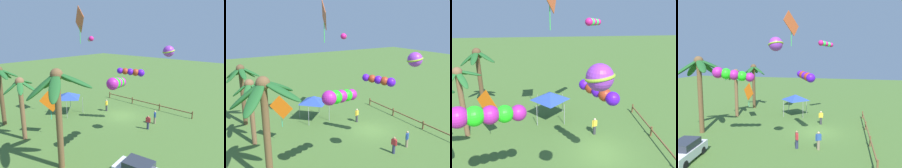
% 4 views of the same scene
% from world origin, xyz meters
% --- Properties ---
extents(ground_plane, '(120.00, 120.00, 0.00)m').
position_xyz_m(ground_plane, '(0.00, 0.00, 0.00)').
color(ground_plane, '#476B2D').
extents(palm_tree_0, '(3.94, 3.70, 6.83)m').
position_xyz_m(palm_tree_0, '(8.63, 11.06, 5.09)').
color(palm_tree_0, brown).
rests_on(palm_tree_0, ground).
extents(palm_tree_1, '(3.51, 3.38, 6.33)m').
position_xyz_m(palm_tree_1, '(3.50, 11.25, 4.62)').
color(palm_tree_1, brown).
rests_on(palm_tree_1, ground).
extents(palm_tree_2, '(4.56, 4.84, 7.96)m').
position_xyz_m(palm_tree_2, '(-3.16, 11.66, 6.08)').
color(palm_tree_2, brown).
rests_on(palm_tree_2, ground).
extents(rail_fence, '(13.79, 0.12, 0.95)m').
position_xyz_m(rail_fence, '(-0.28, -4.95, 0.61)').
color(rail_fence, brown).
rests_on(rail_fence, ground).
extents(spectator_0, '(0.52, 0.35, 1.59)m').
position_xyz_m(spectator_0, '(-4.59, 1.23, 0.81)').
color(spectator_0, '#2D3351').
rests_on(spectator_0, ground).
extents(spectator_1, '(0.35, 0.52, 1.59)m').
position_xyz_m(spectator_1, '(2.73, -0.02, 0.81)').
color(spectator_1, '#38383D').
rests_on(spectator_1, ground).
extents(spectator_2, '(0.40, 0.48, 1.59)m').
position_xyz_m(spectator_2, '(-4.37, -0.61, 0.81)').
color(spectator_2, gray).
rests_on(spectator_2, ground).
extents(festival_tent, '(2.86, 2.86, 2.85)m').
position_xyz_m(festival_tent, '(5.99, 3.82, 2.47)').
color(festival_tent, '#9E9EA3').
rests_on(festival_tent, ground).
extents(kite_tube_0, '(2.70, 2.11, 0.97)m').
position_xyz_m(kite_tube_0, '(-2.04, 0.94, 6.07)').
color(kite_tube_0, '#5614DC').
extents(kite_tube_1, '(2.01, 3.42, 1.37)m').
position_xyz_m(kite_tube_1, '(-4.94, 7.02, 6.31)').
color(kite_tube_1, '#B3219A').
extents(kite_tube_2, '(2.15, 1.76, 0.79)m').
position_xyz_m(kite_tube_2, '(5.69, -0.10, 9.53)').
color(kite_tube_2, '#DF1B82').
extents(kite_diamond_3, '(2.78, 1.21, 4.15)m').
position_xyz_m(kite_diamond_3, '(3.34, 3.73, 11.78)').
color(kite_diamond_3, '#D05525').
extents(kite_diamond_4, '(1.24, 1.82, 2.99)m').
position_xyz_m(kite_diamond_4, '(2.23, 8.91, 3.58)').
color(kite_diamond_4, '#CF580C').
extents(kite_ball_5, '(1.59, 1.59, 1.03)m').
position_xyz_m(kite_ball_5, '(-7.06, 2.24, 8.76)').
color(kite_ball_5, purple).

